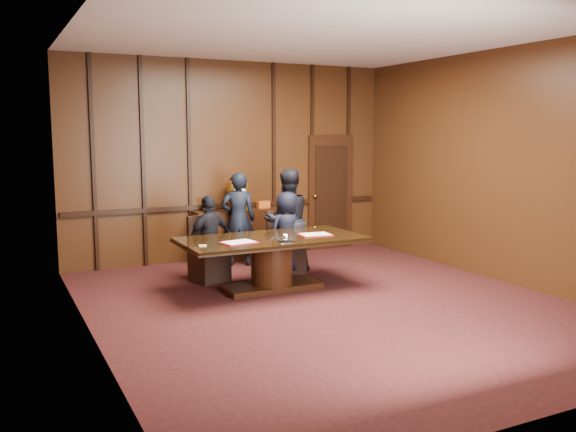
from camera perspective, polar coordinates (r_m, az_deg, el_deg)
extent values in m
plane|color=black|center=(8.10, 4.04, -8.33)|extent=(7.00, 7.00, 0.00)
plane|color=silver|center=(7.88, 4.30, 16.93)|extent=(7.00, 7.00, 0.00)
cube|color=black|center=(10.95, -5.21, 5.18)|extent=(6.00, 0.04, 3.50)
cube|color=black|center=(5.11, 24.53, 1.50)|extent=(6.00, 0.04, 3.50)
cube|color=black|center=(6.78, -18.26, 3.21)|extent=(0.04, 7.00, 3.50)
cube|color=black|center=(9.67, 19.71, 4.41)|extent=(0.04, 7.00, 3.50)
cube|color=black|center=(10.99, -5.11, 1.00)|extent=(5.90, 0.05, 0.08)
cube|color=black|center=(11.83, 3.97, 2.23)|extent=(0.95, 0.06, 2.20)
sphere|color=gold|center=(11.59, 2.56, 1.88)|extent=(0.08, 0.08, 0.08)
cube|color=black|center=(10.87, -4.67, -1.73)|extent=(1.60, 0.45, 0.90)
cube|color=black|center=(10.71, -8.14, -4.22)|extent=(0.12, 0.40, 0.06)
cube|color=black|center=(11.21, -1.32, -3.59)|extent=(0.12, 0.40, 0.06)
cube|color=gold|center=(10.77, -4.71, 1.89)|extent=(0.34, 0.18, 0.48)
cylinder|color=white|center=(10.67, -4.52, 2.16)|extent=(0.22, 0.03, 0.22)
cone|color=gold|center=(10.74, -4.73, 3.58)|extent=(0.14, 0.14, 0.16)
cube|color=black|center=(10.62, -7.50, 1.05)|extent=(0.18, 0.04, 0.22)
cube|color=#CF5418|center=(11.00, -2.32, 1.09)|extent=(0.22, 0.12, 0.12)
cube|color=black|center=(8.87, -1.53, -6.60)|extent=(1.40, 0.60, 0.08)
cylinder|color=black|center=(8.79, -1.54, -4.39)|extent=(0.60, 0.60, 0.62)
cube|color=black|center=(8.73, -1.54, -2.34)|extent=(2.62, 1.32, 0.02)
cube|color=black|center=(8.73, -1.54, -2.21)|extent=(2.60, 1.30, 0.06)
cube|color=#B31019|center=(8.31, -4.62, -2.49)|extent=(0.51, 0.40, 0.01)
cube|color=white|center=(8.31, -4.62, -2.43)|extent=(0.44, 0.34, 0.01)
cube|color=#B31019|center=(8.92, 2.56, -1.76)|extent=(0.49, 0.38, 0.01)
cube|color=white|center=(8.92, 2.56, -1.70)|extent=(0.43, 0.32, 0.01)
cube|color=white|center=(8.32, -0.24, -2.45)|extent=(0.20, 0.14, 0.01)
ellipsoid|color=white|center=(8.31, -0.24, -2.05)|extent=(0.13, 0.13, 0.10)
cube|color=#ECD573|center=(8.12, -8.00, -2.77)|extent=(0.11, 0.09, 0.01)
cube|color=black|center=(9.36, -7.36, -4.70)|extent=(0.59, 0.59, 0.46)
cube|color=black|center=(9.44, -8.12, -1.58)|extent=(0.48, 0.18, 0.55)
cylinder|color=black|center=(9.14, -8.12, -5.76)|extent=(0.04, 0.04, 0.23)
cylinder|color=black|center=(9.63, -6.61, -5.03)|extent=(0.04, 0.04, 0.23)
cube|color=black|center=(9.85, -0.18, -4.01)|extent=(0.51, 0.51, 0.46)
cube|color=black|center=(9.94, -0.78, -1.03)|extent=(0.48, 0.09, 0.55)
cylinder|color=black|center=(9.61, -0.72, -5.01)|extent=(0.04, 0.04, 0.23)
cylinder|color=black|center=(10.14, 0.34, -4.33)|extent=(0.04, 0.04, 0.23)
imported|color=black|center=(9.23, -7.30, -2.16)|extent=(0.83, 0.52, 1.32)
imported|color=black|center=(9.73, -0.05, -1.57)|extent=(0.70, 0.50, 1.32)
imported|color=black|center=(10.34, -4.66, -0.29)|extent=(0.68, 0.56, 1.59)
imported|color=black|center=(9.85, -0.09, -0.42)|extent=(0.88, 0.72, 1.67)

